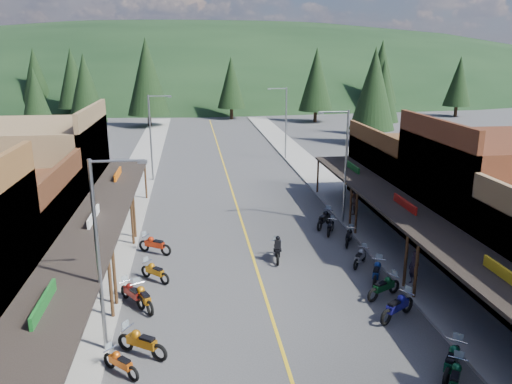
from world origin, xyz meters
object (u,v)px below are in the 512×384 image
object	(u,v)px
streetlight_0	(101,249)
pine_5	(381,72)
shop_west_3	(43,173)
bike_west_5	(142,341)
bike_west_7	(132,293)
pine_10	(85,88)
pine_11	(374,89)
pine_7	(35,77)
shop_east_3	(415,175)
bike_east_8	(360,256)
streetlight_2	(344,162)
bike_east_7	(377,271)
rider_on_bike	(277,250)
bike_east_11	(324,218)
pine_8	(36,101)
pine_2	(147,76)
bike_east_9	(349,236)
shop_east_2	(488,197)
bike_west_8	(155,271)
pine_1	(73,78)
bike_east_4	(452,359)
bike_east_6	(384,286)
pedestrian_east_a	(414,268)
pine_4	(316,79)
pine_3	(231,82)
bike_west_6	(143,296)
streetlight_3	(285,120)
bike_east_3	(455,377)
pine_6	(459,81)
bike_east_10	(331,226)
bike_west_9	(155,244)
pedestrian_east_b	(353,203)
pine_9	(383,91)
bike_west_4	(120,362)

from	to	relation	value
streetlight_0	pine_5	world-z (taller)	pine_5
shop_west_3	streetlight_0	size ratio (longest dim) A/B	1.36
bike_west_5	bike_west_7	world-z (taller)	bike_west_5
pine_10	bike_west_5	distance (m)	58.17
pine_10	pine_11	distance (m)	39.85
streetlight_0	pine_7	distance (m)	85.79
shop_east_3	bike_east_8	xyz separation A→B (m)	(-7.85, -10.42, -1.98)
pine_11	bike_west_7	bearing A→B (deg)	-123.44
streetlight_2	pine_10	xyz separation A→B (m)	(-24.95, 42.00, 2.32)
bike_west_5	bike_east_8	world-z (taller)	bike_west_5
streetlight_0	bike_east_7	distance (m)	14.32
streetlight_2	rider_on_bike	size ratio (longest dim) A/B	3.69
pine_5	bike_east_11	world-z (taller)	pine_5
pine_8	bike_east_8	xyz separation A→B (m)	(27.90, -39.12, -5.42)
pine_2	bike_east_8	bearing A→B (deg)	-74.44
streetlight_0	bike_east_9	bearing A→B (deg)	37.37
shop_east_2	bike_east_9	bearing A→B (deg)	162.20
pine_2	bike_west_8	world-z (taller)	pine_2
pine_1	bike_east_11	xyz separation A→B (m)	(29.54, -62.63, -6.57)
bike_east_4	bike_east_9	size ratio (longest dim) A/B	1.20
shop_east_3	pine_5	xyz separation A→B (m)	(20.25, 60.70, 5.46)
bike_east_9	bike_east_6	bearing A→B (deg)	-67.13
bike_west_5	pedestrian_east_a	distance (m)	14.07
pine_4	shop_west_3	bearing A→B (deg)	-123.13
pine_8	bike_east_6	size ratio (longest dim) A/B	4.57
pine_3	pine_7	distance (m)	37.37
bike_west_6	bike_west_8	xyz separation A→B (m)	(0.35, 2.94, -0.05)
pine_4	pine_11	size ratio (longest dim) A/B	1.01
streetlight_0	pine_5	distance (m)	88.17
streetlight_3	bike_east_3	world-z (taller)	streetlight_3
pine_6	streetlight_3	bearing A→B (deg)	-138.95
bike_east_10	rider_on_bike	size ratio (longest dim) A/B	0.87
pine_1	bike_east_8	xyz separation A→B (m)	(29.90, -69.12, -6.68)
pine_1	bike_west_9	world-z (taller)	pine_1
shop_west_3	bike_east_3	xyz separation A→B (m)	(19.43, -21.47, -2.92)
bike_west_7	bike_west_9	size ratio (longest dim) A/B	0.95
pine_6	bike_west_6	xyz separation A→B (m)	(-51.90, -66.60, -5.85)
bike_west_8	pedestrian_east_b	distance (m)	16.60
pine_8	shop_west_3	bearing A→B (deg)	-74.03
bike_west_7	bike_east_11	xyz separation A→B (m)	(12.00, 9.44, 0.07)
bike_east_3	bike_east_6	size ratio (longest dim) A/B	0.97
shop_west_3	bike_east_10	size ratio (longest dim) A/B	5.79
pine_4	pine_5	xyz separation A→B (m)	(16.00, 12.00, 0.75)
streetlight_2	bike_east_6	distance (m)	11.72
pine_10	shop_east_3	bearing A→B (deg)	-50.63
bike_east_6	bike_east_10	distance (m)	9.06
pine_7	shop_east_3	bearing A→B (deg)	-54.73
pine_9	bike_west_4	size ratio (longest dim) A/B	5.65
pine_11	pedestrian_east_b	bearing A→B (deg)	-112.30
bike_east_7	bike_east_11	bearing A→B (deg)	120.37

